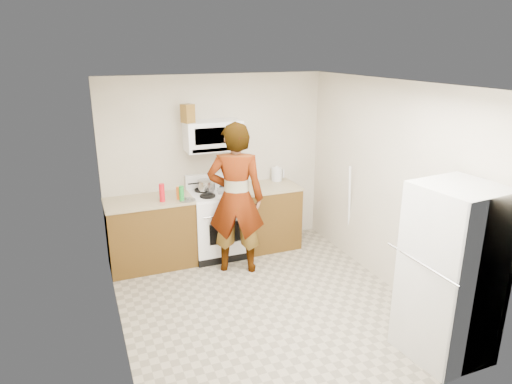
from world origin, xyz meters
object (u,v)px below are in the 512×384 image
microwave (213,135)px  kettle (277,174)px  saucepan (206,185)px  gas_range (218,222)px  person (236,199)px  fridge (451,273)px

microwave → kettle: bearing=4.3°
microwave → saucepan: microwave is taller
kettle → gas_range: bearing=-149.9°
microwave → person: bearing=-82.8°
gas_range → saucepan: size_ratio=4.77×
gas_range → fridge: bearing=-65.2°
microwave → fridge: 3.44m
gas_range → microwave: 1.22m
fridge → kettle: size_ratio=8.93×
gas_range → kettle: bearing=11.5°
gas_range → person: bearing=-81.2°
fridge → saucepan: (-1.48, 3.02, 0.17)m
microwave → saucepan: bearing=-165.3°
fridge → kettle: fridge is taller
kettle → microwave: bearing=-157.1°
gas_range → person: person is taller
microwave → kettle: 1.20m
saucepan → microwave: bearing=14.7°
gas_range → saucepan: bearing=142.7°
saucepan → person: bearing=-71.8°
saucepan → kettle: bearing=5.5°
kettle → saucepan: 1.12m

